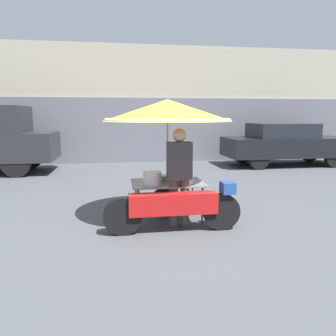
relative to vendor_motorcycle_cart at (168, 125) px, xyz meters
name	(u,v)px	position (x,y,z in m)	size (l,w,h in m)	color
ground_plane	(172,230)	(-0.01, -0.42, -1.61)	(36.00, 36.00, 0.00)	#4C4F54
shopfront_building	(137,106)	(-0.01, 8.09, 0.53)	(28.00, 2.06, 4.31)	#B2A893
vendor_motorcycle_cart	(168,125)	(0.00, 0.00, 0.00)	(2.11, 2.09, 2.02)	black
vendor_person	(179,173)	(0.13, -0.29, -0.73)	(0.38, 0.22, 1.58)	#4C473D
parked_car	(286,143)	(5.06, 5.52, -0.84)	(4.39, 1.74, 1.48)	black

